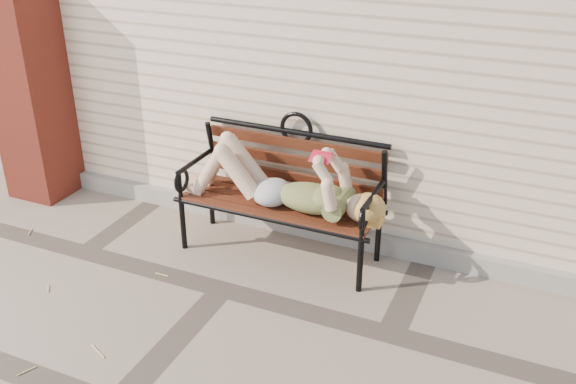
% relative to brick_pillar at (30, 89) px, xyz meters
% --- Properties ---
extents(ground, '(80.00, 80.00, 0.00)m').
position_rel_brick_pillar_xyz_m(ground, '(2.30, -0.75, -1.00)').
color(ground, gray).
rests_on(ground, ground).
extents(house_wall, '(8.00, 4.00, 3.00)m').
position_rel_brick_pillar_xyz_m(house_wall, '(2.30, 2.25, 0.50)').
color(house_wall, beige).
rests_on(house_wall, ground).
extents(foundation_strip, '(8.00, 0.10, 0.15)m').
position_rel_brick_pillar_xyz_m(foundation_strip, '(2.30, 0.22, -0.93)').
color(foundation_strip, gray).
rests_on(foundation_strip, ground).
extents(brick_pillar, '(0.50, 0.50, 2.00)m').
position_rel_brick_pillar_xyz_m(brick_pillar, '(0.00, 0.00, 0.00)').
color(brick_pillar, maroon).
rests_on(brick_pillar, ground).
extents(garden_bench, '(1.66, 0.66, 1.08)m').
position_rel_brick_pillar_xyz_m(garden_bench, '(2.47, -0.04, -0.40)').
color(garden_bench, black).
rests_on(garden_bench, ground).
extents(reading_woman, '(1.57, 0.36, 0.49)m').
position_rel_brick_pillar_xyz_m(reading_woman, '(2.48, -0.17, -0.36)').
color(reading_woman, '#092F45').
rests_on(reading_woman, ground).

